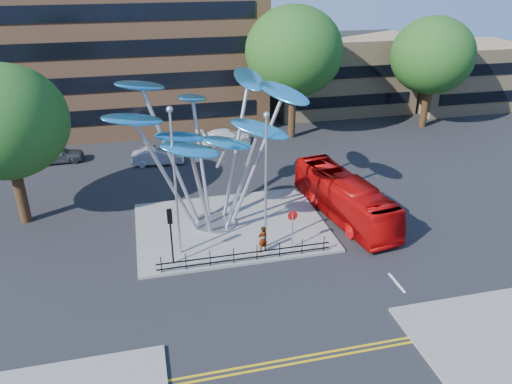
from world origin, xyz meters
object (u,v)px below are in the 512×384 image
object	(u,v)px
tree_left	(4,122)
no_entry_sign_island	(293,223)
traffic_light_island	(170,225)
parked_car_left	(57,154)
street_lamp_right	(266,170)
street_lamp_left	(174,171)
parked_car_mid	(158,156)
tree_far	(432,56)
parked_car_right	(226,137)
red_bus	(344,197)
leaf_sculpture	(209,123)
tree_right	(294,52)
pedestrian	(263,239)

from	to	relation	value
tree_left	no_entry_sign_island	distance (m)	18.35
traffic_light_island	parked_car_left	size ratio (longest dim) A/B	0.80
street_lamp_right	no_entry_sign_island	xyz separation A→B (m)	(1.50, -0.48, -3.28)
street_lamp_left	no_entry_sign_island	size ratio (longest dim) A/B	3.59
street_lamp_right	parked_car_mid	size ratio (longest dim) A/B	1.93
tree_far	tree_left	bearing A→B (deg)	-161.57
parked_car_mid	parked_car_right	bearing A→B (deg)	-55.54
traffic_light_island	red_bus	size ratio (longest dim) A/B	0.34
leaf_sculpture	no_entry_sign_island	distance (m)	7.71
street_lamp_right	parked_car_mid	bearing A→B (deg)	109.66
tree_far	parked_car_left	world-z (taller)	tree_far
street_lamp_left	red_bus	size ratio (longest dim) A/B	0.86
street_lamp_left	parked_car_mid	xyz separation A→B (m)	(-0.38, 14.56, -4.65)
traffic_light_island	red_bus	distance (m)	12.11
street_lamp_right	no_entry_sign_island	distance (m)	3.64
tree_far	parked_car_right	xyz separation A→B (m)	(-20.40, -0.37, -6.43)
tree_left	leaf_sculpture	size ratio (longest dim) A/B	0.81
tree_far	leaf_sculpture	world-z (taller)	tree_far
tree_right	red_bus	xyz separation A→B (m)	(-1.40, -16.24, -6.62)
leaf_sculpture	red_bus	size ratio (longest dim) A/B	1.25
leaf_sculpture	parked_car_left	bearing A→B (deg)	128.90
tree_left	no_entry_sign_island	xyz separation A→B (m)	(16.00, -7.48, -4.98)
red_bus	pedestrian	distance (m)	7.19
red_bus	parked_car_mid	size ratio (longest dim) A/B	2.37
parked_car_left	traffic_light_island	bearing A→B (deg)	-156.77
street_lamp_left	no_entry_sign_island	bearing A→B (deg)	-8.61
parked_car_right	parked_car_mid	bearing A→B (deg)	117.31
street_lamp_left	parked_car_mid	size ratio (longest dim) A/B	2.05
no_entry_sign_island	pedestrian	xyz separation A→B (m)	(-1.79, -0.02, -0.83)
tree_far	no_entry_sign_island	bearing A→B (deg)	-135.75
leaf_sculpture	street_lamp_left	bearing A→B (deg)	-127.40
traffic_light_island	parked_car_mid	world-z (taller)	traffic_light_island
street_lamp_left	parked_car_mid	distance (m)	15.29
red_bus	traffic_light_island	bearing A→B (deg)	-172.48
traffic_light_island	leaf_sculpture	bearing A→B (deg)	54.96
pedestrian	parked_car_left	bearing A→B (deg)	-71.93
tree_right	street_lamp_left	xyz separation A→B (m)	(-12.50, -18.50, -2.68)
parked_car_right	leaf_sculpture	bearing A→B (deg)	164.62
street_lamp_right	red_bus	bearing A→B (deg)	24.34
street_lamp_left	red_bus	distance (m)	11.99
leaf_sculpture	no_entry_sign_island	size ratio (longest dim) A/B	5.19
tree_far	street_lamp_left	world-z (taller)	tree_far
street_lamp_left	street_lamp_right	bearing A→B (deg)	-5.71
tree_right	street_lamp_right	size ratio (longest dim) A/B	1.46
parked_car_left	parked_car_right	distance (m)	14.78
tree_far	leaf_sculpture	xyz separation A→B (m)	(-24.07, -15.32, -0.23)
tree_left	street_lamp_right	xyz separation A→B (m)	(14.50, -7.00, -1.70)
tree_right	no_entry_sign_island	world-z (taller)	tree_right
leaf_sculpture	parked_car_left	xyz separation A→B (m)	(-11.06, 13.70, -6.14)
parked_car_left	parked_car_right	xyz separation A→B (m)	(14.72, 1.25, -0.05)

